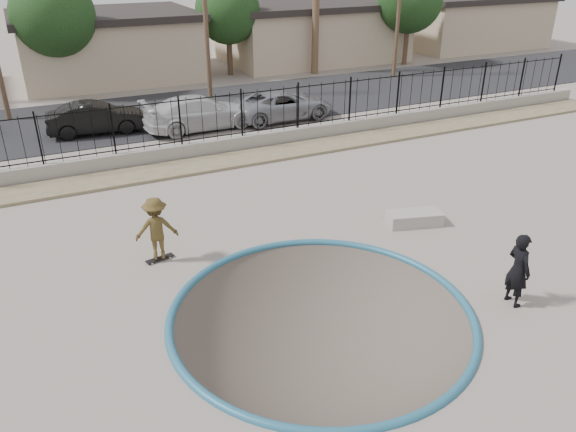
% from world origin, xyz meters
% --- Properties ---
extents(ground, '(120.00, 120.00, 2.20)m').
position_xyz_m(ground, '(0.00, 12.00, -1.10)').
color(ground, gray).
rests_on(ground, ground).
extents(bowl_pit, '(6.84, 6.84, 1.80)m').
position_xyz_m(bowl_pit, '(0.00, -1.00, 0.00)').
color(bowl_pit, '#4E433C').
rests_on(bowl_pit, ground).
extents(coping_ring, '(7.04, 7.04, 0.20)m').
position_xyz_m(coping_ring, '(0.00, -1.00, 0.00)').
color(coping_ring, '#25607B').
rests_on(coping_ring, ground).
extents(rock_strip, '(42.00, 1.60, 0.11)m').
position_xyz_m(rock_strip, '(0.00, 9.20, 0.06)').
color(rock_strip, '#988963').
rests_on(rock_strip, ground).
extents(retaining_wall, '(42.00, 0.45, 0.60)m').
position_xyz_m(retaining_wall, '(0.00, 10.30, 0.30)').
color(retaining_wall, gray).
rests_on(retaining_wall, ground).
extents(fence, '(40.00, 0.04, 1.80)m').
position_xyz_m(fence, '(0.00, 10.30, 1.50)').
color(fence, black).
rests_on(fence, retaining_wall).
extents(street, '(90.00, 8.00, 0.04)m').
position_xyz_m(street, '(0.00, 17.00, 0.02)').
color(street, black).
rests_on(street, ground).
extents(house_center, '(10.60, 8.60, 3.90)m').
position_xyz_m(house_center, '(0.00, 26.50, 1.97)').
color(house_center, tan).
rests_on(house_center, ground).
extents(house_east, '(12.60, 8.60, 3.90)m').
position_xyz_m(house_east, '(14.00, 26.50, 1.97)').
color(house_east, tan).
rests_on(house_east, ground).
extents(house_east_far, '(11.60, 8.60, 3.90)m').
position_xyz_m(house_east_far, '(28.00, 26.50, 1.97)').
color(house_east_far, tan).
rests_on(house_east_far, ground).
extents(utility_pole_mid, '(1.70, 0.24, 9.50)m').
position_xyz_m(utility_pole_mid, '(4.00, 19.00, 4.96)').
color(utility_pole_mid, '#473323').
rests_on(utility_pole_mid, ground).
extents(street_tree_left, '(4.32, 4.32, 6.36)m').
position_xyz_m(street_tree_left, '(-3.00, 23.00, 4.19)').
color(street_tree_left, '#473323').
rests_on(street_tree_left, ground).
extents(street_tree_mid, '(3.96, 3.96, 5.83)m').
position_xyz_m(street_tree_mid, '(7.00, 24.00, 3.84)').
color(street_tree_mid, '#473323').
rests_on(street_tree_mid, ground).
extents(street_tree_right, '(4.32, 4.32, 6.36)m').
position_xyz_m(street_tree_right, '(19.00, 22.00, 4.19)').
color(street_tree_right, '#473323').
rests_on(street_tree_right, ground).
extents(skater, '(1.20, 0.81, 1.71)m').
position_xyz_m(skater, '(-2.73, 3.00, 0.86)').
color(skater, brown).
rests_on(skater, ground).
extents(skateboard, '(0.79, 0.34, 0.07)m').
position_xyz_m(skateboard, '(-2.73, 3.00, 0.05)').
color(skateboard, black).
rests_on(skateboard, ground).
extents(videographer, '(0.48, 0.69, 1.81)m').
position_xyz_m(videographer, '(4.28, -2.50, 0.91)').
color(videographer, black).
rests_on(videographer, ground).
extents(concrete_ledge, '(1.73, 1.11, 0.40)m').
position_xyz_m(concrete_ledge, '(4.70, 1.81, 0.20)').
color(concrete_ledge, gray).
rests_on(concrete_ledge, ground).
extents(car_b, '(4.26, 1.79, 1.37)m').
position_xyz_m(car_b, '(-2.50, 15.00, 0.72)').
color(car_b, black).
rests_on(car_b, street).
extents(car_c, '(5.18, 2.31, 1.48)m').
position_xyz_m(car_c, '(1.80, 13.69, 0.77)').
color(car_c, silver).
rests_on(car_c, street).
extents(car_d, '(4.86, 2.32, 1.34)m').
position_xyz_m(car_d, '(5.82, 13.52, 0.70)').
color(car_d, gray).
rests_on(car_d, street).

